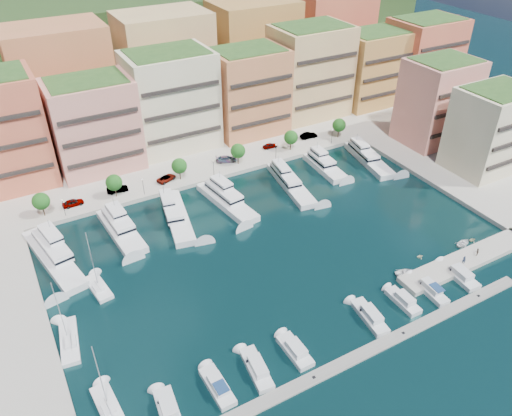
# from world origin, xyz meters

# --- Properties ---
(ground) EXTENTS (400.00, 400.00, 0.00)m
(ground) POSITION_xyz_m (0.00, 0.00, 0.00)
(ground) COLOR black
(ground) RESTS_ON ground
(north_quay) EXTENTS (220.00, 64.00, 2.00)m
(north_quay) POSITION_xyz_m (0.00, 62.00, 0.00)
(north_quay) COLOR #9E998E
(north_quay) RESTS_ON ground
(hillside) EXTENTS (240.00, 40.00, 58.00)m
(hillside) POSITION_xyz_m (0.00, 110.00, 0.00)
(hillside) COLOR #1B3816
(hillside) RESTS_ON ground
(south_pontoon) EXTENTS (72.00, 2.20, 0.35)m
(south_pontoon) POSITION_xyz_m (-3.00, -30.00, 0.00)
(south_pontoon) COLOR gray
(south_pontoon) RESTS_ON ground
(finger_pier) EXTENTS (32.00, 5.00, 2.00)m
(finger_pier) POSITION_xyz_m (30.00, -22.00, 0.00)
(finger_pier) COLOR #9E998E
(finger_pier) RESTS_ON ground
(apartment_2) EXTENTS (20.00, 15.50, 22.80)m
(apartment_2) POSITION_xyz_m (-23.00, 49.99, 12.31)
(apartment_2) COLOR tan
(apartment_2) RESTS_ON north_quay
(apartment_3) EXTENTS (22.00, 16.50, 25.80)m
(apartment_3) POSITION_xyz_m (-2.00, 51.99, 13.81)
(apartment_3) COLOR beige
(apartment_3) RESTS_ON north_quay
(apartment_4) EXTENTS (20.00, 15.50, 23.80)m
(apartment_4) POSITION_xyz_m (20.00, 49.99, 12.81)
(apartment_4) COLOR #D67B50
(apartment_4) RESTS_ON north_quay
(apartment_5) EXTENTS (22.00, 16.50, 26.80)m
(apartment_5) POSITION_xyz_m (42.00, 51.99, 14.31)
(apartment_5) COLOR #E2C278
(apartment_5) RESTS_ON north_quay
(apartment_6) EXTENTS (20.00, 15.50, 22.80)m
(apartment_6) POSITION_xyz_m (64.00, 49.99, 12.31)
(apartment_6) COLOR #BC8744
(apartment_6) RESTS_ON north_quay
(apartment_7) EXTENTS (22.00, 16.50, 24.80)m
(apartment_7) POSITION_xyz_m (84.00, 47.99, 13.31)
(apartment_7) COLOR #D46946
(apartment_7) RESTS_ON north_quay
(apartment_east_a) EXTENTS (18.00, 14.50, 22.80)m
(apartment_east_a) POSITION_xyz_m (62.00, 19.99, 12.31)
(apartment_east_a) COLOR tan
(apartment_east_a) RESTS_ON east_quay
(apartment_east_b) EXTENTS (18.00, 14.50, 20.80)m
(apartment_east_b) POSITION_xyz_m (62.00, 1.99, 11.31)
(apartment_east_b) COLOR beige
(apartment_east_b) RESTS_ON east_quay
(backblock_1) EXTENTS (26.00, 18.00, 30.00)m
(backblock_1) POSITION_xyz_m (-25.00, 74.00, 16.00)
(backblock_1) COLOR #D67B50
(backblock_1) RESTS_ON north_quay
(backblock_2) EXTENTS (26.00, 18.00, 30.00)m
(backblock_2) POSITION_xyz_m (5.00, 74.00, 16.00)
(backblock_2) COLOR #E2C278
(backblock_2) RESTS_ON north_quay
(backblock_3) EXTENTS (26.00, 18.00, 30.00)m
(backblock_3) POSITION_xyz_m (35.00, 74.00, 16.00)
(backblock_3) COLOR #BC8744
(backblock_3) RESTS_ON north_quay
(backblock_4) EXTENTS (26.00, 18.00, 30.00)m
(backblock_4) POSITION_xyz_m (65.00, 74.00, 16.00)
(backblock_4) COLOR #D46946
(backblock_4) RESTS_ON north_quay
(tree_0) EXTENTS (3.80, 3.80, 5.65)m
(tree_0) POSITION_xyz_m (-40.00, 33.50, 4.74)
(tree_0) COLOR #473323
(tree_0) RESTS_ON north_quay
(tree_1) EXTENTS (3.80, 3.80, 5.65)m
(tree_1) POSITION_xyz_m (-24.00, 33.50, 4.74)
(tree_1) COLOR #473323
(tree_1) RESTS_ON north_quay
(tree_2) EXTENTS (3.80, 3.80, 5.65)m
(tree_2) POSITION_xyz_m (-8.00, 33.50, 4.74)
(tree_2) COLOR #473323
(tree_2) RESTS_ON north_quay
(tree_3) EXTENTS (3.80, 3.80, 5.65)m
(tree_3) POSITION_xyz_m (8.00, 33.50, 4.74)
(tree_3) COLOR #473323
(tree_3) RESTS_ON north_quay
(tree_4) EXTENTS (3.80, 3.80, 5.65)m
(tree_4) POSITION_xyz_m (24.00, 33.50, 4.74)
(tree_4) COLOR #473323
(tree_4) RESTS_ON north_quay
(tree_5) EXTENTS (3.80, 3.80, 5.65)m
(tree_5) POSITION_xyz_m (40.00, 33.50, 4.74)
(tree_5) COLOR #473323
(tree_5) RESTS_ON north_quay
(lamppost_0) EXTENTS (0.30, 0.30, 4.20)m
(lamppost_0) POSITION_xyz_m (-36.00, 31.20, 3.83)
(lamppost_0) COLOR black
(lamppost_0) RESTS_ON north_quay
(lamppost_1) EXTENTS (0.30, 0.30, 4.20)m
(lamppost_1) POSITION_xyz_m (-18.00, 31.20, 3.83)
(lamppost_1) COLOR black
(lamppost_1) RESTS_ON north_quay
(lamppost_2) EXTENTS (0.30, 0.30, 4.20)m
(lamppost_2) POSITION_xyz_m (0.00, 31.20, 3.83)
(lamppost_2) COLOR black
(lamppost_2) RESTS_ON north_quay
(lamppost_3) EXTENTS (0.30, 0.30, 4.20)m
(lamppost_3) POSITION_xyz_m (18.00, 31.20, 3.83)
(lamppost_3) COLOR black
(lamppost_3) RESTS_ON north_quay
(lamppost_4) EXTENTS (0.30, 0.30, 4.20)m
(lamppost_4) POSITION_xyz_m (36.00, 31.20, 3.83)
(lamppost_4) COLOR black
(lamppost_4) RESTS_ON north_quay
(yacht_0) EXTENTS (8.74, 23.34, 7.30)m
(yacht_0) POSITION_xyz_m (-41.10, 18.52, 1.21)
(yacht_0) COLOR white
(yacht_0) RESTS_ON ground
(yacht_1) EXTENTS (6.17, 18.46, 7.30)m
(yacht_1) POSITION_xyz_m (-26.87, 20.64, 1.09)
(yacht_1) COLOR white
(yacht_1) RESTS_ON ground
(yacht_2) EXTENTS (8.15, 20.60, 7.30)m
(yacht_2) POSITION_xyz_m (-14.66, 19.78, 1.21)
(yacht_2) COLOR white
(yacht_2) RESTS_ON ground
(yacht_3) EXTENTS (7.08, 20.06, 7.30)m
(yacht_3) POSITION_xyz_m (-2.36, 20.01, 1.21)
(yacht_3) COLOR white
(yacht_3) RESTS_ON ground
(yacht_4) EXTENTS (7.31, 21.41, 7.30)m
(yacht_4) POSITION_xyz_m (14.66, 19.32, 1.09)
(yacht_4) COLOR white
(yacht_4) RESTS_ON ground
(yacht_5) EXTENTS (5.45, 15.37, 7.30)m
(yacht_5) POSITION_xyz_m (26.88, 22.08, 1.21)
(yacht_5) COLOR white
(yacht_5) RESTS_ON ground
(yacht_6) EXTENTS (7.88, 20.14, 7.30)m
(yacht_6) POSITION_xyz_m (39.42, 19.99, 1.21)
(yacht_6) COLOR white
(yacht_6) RESTS_ON ground
(cruiser_0) EXTENTS (3.45, 7.39, 2.55)m
(cruiser_0) POSITION_xyz_m (-33.32, -24.58, 0.55)
(cruiser_0) COLOR silver
(cruiser_0) RESTS_ON ground
(cruiser_1) EXTENTS (2.77, 7.91, 2.66)m
(cruiser_1) POSITION_xyz_m (-25.55, -24.60, 0.57)
(cruiser_1) COLOR silver
(cruiser_1) RESTS_ON ground
(cruiser_2) EXTENTS (3.50, 8.66, 2.55)m
(cruiser_2) POSITION_xyz_m (-18.90, -24.59, 0.55)
(cruiser_2) COLOR silver
(cruiser_2) RESTS_ON ground
(cruiser_3) EXTENTS (2.76, 7.39, 2.55)m
(cruiser_3) POSITION_xyz_m (-11.87, -24.58, 0.55)
(cruiser_3) COLOR silver
(cruiser_3) RESTS_ON ground
(cruiser_5) EXTENTS (3.59, 8.84, 2.55)m
(cruiser_5) POSITION_xyz_m (3.35, -24.59, 0.55)
(cruiser_5) COLOR silver
(cruiser_5) RESTS_ON ground
(cruiser_6) EXTENTS (2.54, 7.16, 2.55)m
(cruiser_6) POSITION_xyz_m (10.97, -24.58, 0.55)
(cruiser_6) COLOR silver
(cruiser_6) RESTS_ON ground
(cruiser_7) EXTENTS (2.89, 8.64, 2.66)m
(cruiser_7) POSITION_xyz_m (17.21, -24.61, 0.57)
(cruiser_7) COLOR silver
(cruiser_7) RESTS_ON ground
(cruiser_8) EXTENTS (3.53, 8.60, 2.55)m
(cruiser_8) POSITION_xyz_m (25.07, -24.59, 0.55)
(cruiser_8) COLOR silver
(cruiser_8) RESTS_ON ground
(sailboat_1) EXTENTS (4.20, 10.47, 13.20)m
(sailboat_1) POSITION_xyz_m (-42.92, -4.86, 0.31)
(sailboat_1) COLOR white
(sailboat_1) RESTS_ON ground
(sailboat_2) EXTENTS (3.76, 8.06, 13.20)m
(sailboat_2) POSITION_xyz_m (-35.52, 5.36, 0.32)
(sailboat_2) COLOR white
(sailboat_2) RESTS_ON ground
(sailboat_0) EXTENTS (3.40, 8.43, 13.20)m
(sailboat_0) POSITION_xyz_m (-40.64, -19.91, 0.32)
(sailboat_0) COLOR white
(sailboat_0) RESTS_ON ground
(tender_1) EXTENTS (1.61, 1.47, 0.72)m
(tender_1) POSITION_xyz_m (22.77, -16.62, 0.36)
(tender_1) COLOR beige
(tender_1) RESTS_ON ground
(tender_2) EXTENTS (4.08, 3.27, 0.75)m
(tender_2) POSITION_xyz_m (33.66, -17.88, 0.38)
(tender_2) COLOR white
(tender_2) RESTS_ON ground
(tender_3) EXTENTS (1.85, 1.68, 0.84)m
(tender_3) POSITION_xyz_m (36.14, -17.95, 0.42)
(tender_3) COLOR #C2BD94
(tender_3) RESTS_ON ground
(tender_0) EXTENTS (4.84, 4.04, 0.86)m
(tender_0) POSITION_xyz_m (16.82, -19.00, 0.43)
(tender_0) COLOR silver
(tender_0) RESTS_ON ground
(car_0) EXTENTS (4.77, 2.01, 1.61)m
(car_0) POSITION_xyz_m (-33.63, 34.40, 1.80)
(car_0) COLOR gray
(car_0) RESTS_ON north_quay
(car_1) EXTENTS (5.13, 2.45, 1.62)m
(car_1) POSITION_xyz_m (-23.17, 35.32, 1.81)
(car_1) COLOR gray
(car_1) RESTS_ON north_quay
(car_2) EXTENTS (5.47, 3.97, 1.38)m
(car_2) POSITION_xyz_m (-11.22, 34.54, 1.69)
(car_2) COLOR gray
(car_2) RESTS_ON north_quay
(car_3) EXTENTS (5.79, 3.77, 1.56)m
(car_3) POSITION_xyz_m (5.84, 36.09, 1.78)
(car_3) COLOR gray
(car_3) RESTS_ON north_quay
(car_4) EXTENTS (4.16, 1.78, 1.40)m
(car_4) POSITION_xyz_m (19.79, 37.26, 1.70)
(car_4) COLOR gray
(car_4) RESTS_ON north_quay
(car_5) EXTENTS (5.08, 2.14, 1.63)m
(car_5) POSITION_xyz_m (32.42, 37.15, 1.82)
(car_5) COLOR gray
(car_5) RESTS_ON north_quay
(person_0) EXTENTS (0.58, 0.73, 1.76)m
(person_0) POSITION_xyz_m (27.88, -22.77, 1.88)
(person_0) COLOR #25304A
(person_0) RESTS_ON finger_pier
(person_1) EXTENTS (0.98, 0.89, 1.65)m
(person_1) POSITION_xyz_m (32.05, -22.30, 1.82)
(person_1) COLOR #443429
(person_1) RESTS_ON finger_pier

